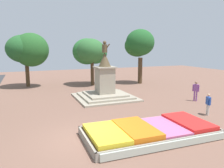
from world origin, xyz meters
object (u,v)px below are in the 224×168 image
Objects in this scene: flower_planter at (150,131)px; statue_monument at (105,87)px; pedestrian_near_planter at (208,103)px; pedestrian_crossing_plaza at (196,90)px.

flower_planter is 9.23m from statue_monument.
flower_planter is 4.66× the size of pedestrian_near_planter.
flower_planter is at bearing -146.64° from pedestrian_crossing_plaza.
flower_planter is 9.39m from pedestrian_crossing_plaza.
flower_planter is 4.04× the size of pedestrian_crossing_plaza.
statue_monument is (0.85, 9.15, 0.80)m from flower_planter.
flower_planter is 1.35× the size of statue_monument.
pedestrian_near_planter is at bearing -121.24° from pedestrian_crossing_plaza.
statue_monument is at bearing 84.71° from flower_planter.
statue_monument is 3.45× the size of pedestrian_near_planter.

